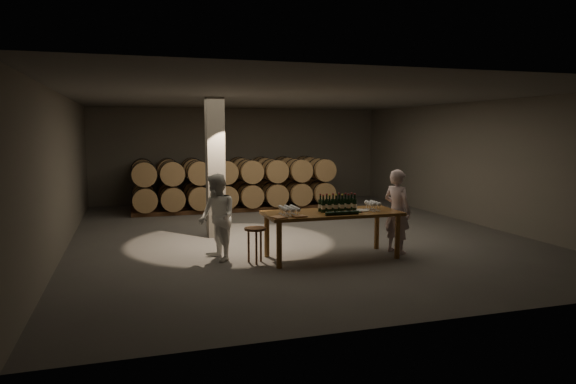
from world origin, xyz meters
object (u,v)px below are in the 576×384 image
object	(u,v)px
tasting_table	(332,217)
bottle_cluster	(338,205)
notebook_near	(299,216)
stool	(255,234)
person_man	(397,211)
plate	(362,210)
person_woman	(217,217)

from	to	relation	value
tasting_table	bottle_cluster	bearing A→B (deg)	8.95
bottle_cluster	notebook_near	world-z (taller)	bottle_cluster
stool	person_man	bearing A→B (deg)	-0.99
plate	stool	size ratio (longest dim) A/B	0.44
tasting_table	notebook_near	xyz separation A→B (m)	(-0.80, -0.40, 0.12)
notebook_near	stool	size ratio (longest dim) A/B	0.34
bottle_cluster	person_woman	world-z (taller)	person_woman
plate	notebook_near	bearing A→B (deg)	-166.25
tasting_table	stool	size ratio (longest dim) A/B	3.92
stool	person_woman	bearing A→B (deg)	148.55
tasting_table	plate	distance (m)	0.61
bottle_cluster	person_man	xyz separation A→B (m)	(1.28, -0.01, -0.18)
bottle_cluster	stool	xyz separation A→B (m)	(-1.62, 0.04, -0.48)
person_woman	tasting_table	bearing A→B (deg)	62.79
bottle_cluster	stool	distance (m)	1.69
bottle_cluster	plate	world-z (taller)	bottle_cluster
bottle_cluster	plate	xyz separation A→B (m)	(0.47, -0.08, -0.11)
bottle_cluster	stool	bearing A→B (deg)	178.67
stool	person_man	distance (m)	2.92
plate	notebook_near	distance (m)	1.43
bottle_cluster	person_woman	xyz separation A→B (m)	(-2.26, 0.43, -0.20)
plate	notebook_near	world-z (taller)	notebook_near
stool	notebook_near	bearing A→B (deg)	-33.09
bottle_cluster	notebook_near	distance (m)	1.02
notebook_near	person_man	size ratio (longest dim) A/B	0.13
person_man	tasting_table	bearing A→B (deg)	66.89
person_man	bottle_cluster	bearing A→B (deg)	66.06
person_man	person_woman	distance (m)	3.57
notebook_near	person_woman	bearing A→B (deg)	140.28
plate	person_woman	distance (m)	2.78
tasting_table	stool	world-z (taller)	tasting_table
person_man	person_woman	bearing A→B (deg)	59.54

